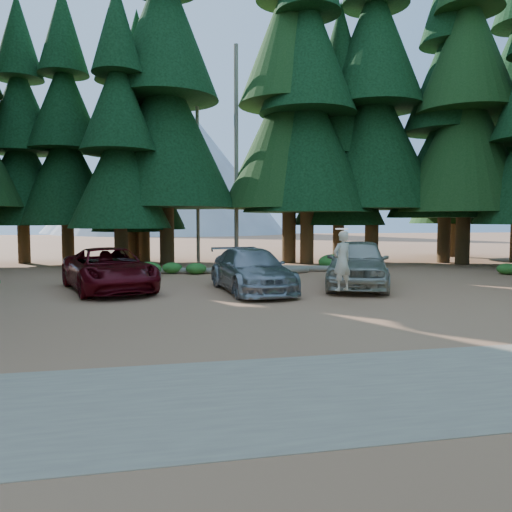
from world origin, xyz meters
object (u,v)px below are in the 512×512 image
object	(u,v)px
red_pickup	(109,269)
silver_minivan_right	(358,263)
silver_minivan_center	(251,270)
log_left	(186,271)
log_mid	(316,269)
frisbee_player	(342,260)
log_right	(268,273)

from	to	relation	value
red_pickup	silver_minivan_right	xyz separation A→B (m)	(8.65, -0.94, 0.15)
red_pickup	silver_minivan_center	world-z (taller)	red_pickup
silver_minivan_center	log_left	distance (m)	6.51
red_pickup	silver_minivan_center	size ratio (longest dim) A/B	1.06
red_pickup	log_mid	size ratio (longest dim) A/B	1.51
frisbee_player	log_left	xyz separation A→B (m)	(-3.85, 9.23, -1.12)
log_mid	log_right	world-z (taller)	log_right
log_right	red_pickup	bearing A→B (deg)	-177.98
red_pickup	log_mid	distance (m)	10.21
silver_minivan_right	log_left	distance (m)	8.33
log_left	log_right	size ratio (longest dim) A/B	0.81
silver_minivan_center	log_mid	xyz separation A→B (m)	(4.28, 5.94, -0.58)
red_pickup	log_left	bearing A→B (deg)	43.13
silver_minivan_center	log_left	world-z (taller)	silver_minivan_center
silver_minivan_center	log_right	bearing A→B (deg)	64.72
red_pickup	silver_minivan_right	distance (m)	8.70
silver_minivan_right	log_right	bearing A→B (deg)	141.17
frisbee_player	silver_minivan_right	bearing A→B (deg)	-142.17
silver_minivan_right	log_mid	world-z (taller)	silver_minivan_right
silver_minivan_right	frisbee_player	size ratio (longest dim) A/B	2.89
log_left	red_pickup	bearing A→B (deg)	-110.05
red_pickup	log_mid	bearing A→B (deg)	11.06
red_pickup	silver_minivan_center	xyz separation A→B (m)	(4.73, -1.16, -0.01)
frisbee_player	log_right	world-z (taller)	frisbee_player
silver_minivan_center	frisbee_player	size ratio (longest dim) A/B	2.79
log_mid	frisbee_player	bearing A→B (deg)	-82.83
silver_minivan_center	silver_minivan_right	size ratio (longest dim) A/B	0.96
log_left	log_right	bearing A→B (deg)	-15.93
log_left	log_mid	size ratio (longest dim) A/B	1.07
frisbee_player	log_mid	xyz separation A→B (m)	(2.23, 8.94, -1.11)
silver_minivan_right	frisbee_player	bearing A→B (deg)	-96.60
frisbee_player	log_right	distance (m)	7.65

